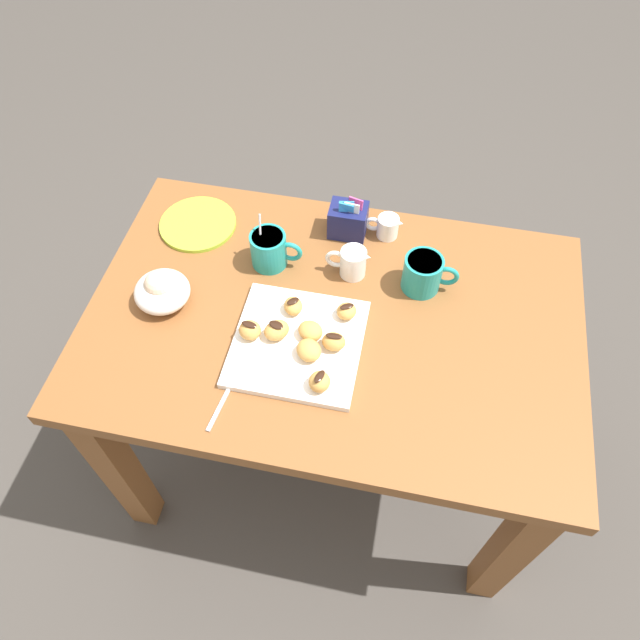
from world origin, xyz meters
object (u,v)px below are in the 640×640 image
Objects in this scene: saucer_lime_left at (198,224)px; beignet_2 at (309,350)px; ice_cream_bowl at (162,290)px; chocolate_sauce_pitcher at (387,226)px; coffee_mug_teal_right at (423,273)px; beignet_5 at (347,310)px; cream_pitcher_white at (352,262)px; beignet_7 at (334,342)px; beignet_1 at (277,330)px; pastry_plate_square at (298,343)px; beignet_0 at (310,331)px; sugar_caddy at (348,220)px; dining_table at (332,350)px; beignet_6 at (293,306)px; coffee_mug_teal_left at (270,249)px; beignet_3 at (250,330)px; beignet_4 at (320,382)px.

beignet_2 reaches higher than saucer_lime_left.
ice_cream_bowl is 0.55m from chocolate_sauce_pitcher.
coffee_mug_teal_right reaches higher than chocolate_sauce_pitcher.
chocolate_sauce_pitcher reaches higher than beignet_5.
beignet_7 is at bearing -90.03° from cream_pitcher_white.
beignet_2 is at bearing -24.20° from beignet_1.
beignet_1 is 1.27× the size of beignet_5.
beignet_5 is at bearing 32.38° from beignet_1.
beignet_0 reaches higher than pastry_plate_square.
cream_pitcher_white is 0.99× the size of sugar_caddy.
cream_pitcher_white reaches higher than dining_table.
beignet_6 is at bearing -173.84° from dining_table.
coffee_mug_teal_left is at bearing 108.16° from beignet_1.
cream_pitcher_white reaches higher than beignet_3.
beignet_7 reaches higher than beignet_0.
pastry_plate_square is at bearing -139.78° from beignet_0.
coffee_mug_teal_right is 0.18m from chocolate_sauce_pitcher.
sugar_caddy is 0.28m from beignet_6.
ice_cream_bowl is at bearing 169.55° from beignet_1.
saucer_lime_left is 0.50m from beignet_7.
ice_cream_bowl reaches higher than beignet_2.
saucer_lime_left reaches higher than dining_table.
chocolate_sauce_pitcher is at bearing 7.77° from saucer_lime_left.
coffee_mug_teal_right is 0.41m from beignet_3.
cream_pitcher_white is at bearing 88.27° from beignet_4.
beignet_4 and beignet_7 have the same top height.
cream_pitcher_white is at bearing 52.07° from beignet_3.
saucer_lime_left is (-0.00, 0.24, -0.03)m from ice_cream_bowl.
pastry_plate_square is at bearing 2.82° from beignet_3.
beignet_1 is (-0.29, -0.21, -0.01)m from coffee_mug_teal_right.
beignet_3 reaches higher than pastry_plate_square.
saucer_lime_left is 3.40× the size of beignet_2.
sugar_caddy is 2.22× the size of beignet_3.
saucer_lime_left is (-0.40, 0.08, -0.03)m from cream_pitcher_white.
coffee_mug_teal_left is 0.24m from beignet_5.
beignet_6 is at bearing 131.29° from beignet_0.
dining_table is 8.84× the size of ice_cream_bowl.
coffee_mug_teal_left reaches higher than cream_pitcher_white.
pastry_plate_square is 2.03× the size of coffee_mug_teal_left.
pastry_plate_square is 0.13m from beignet_5.
beignet_0 is 0.06m from beignet_7.
ice_cream_bowl is 0.23m from beignet_3.
beignet_6 reaches higher than saucer_lime_left.
coffee_mug_teal_left is 0.36m from coffee_mug_teal_right.
ice_cream_bowl is at bearing -157.11° from cream_pitcher_white.
chocolate_sauce_pitcher is 0.40m from beignet_1.
beignet_2 reaches higher than beignet_0.
beignet_4 is 0.98× the size of beignet_6.
coffee_mug_teal_left is at bearing 125.19° from beignet_0.
beignet_2 is (0.08, -0.03, -0.00)m from beignet_1.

